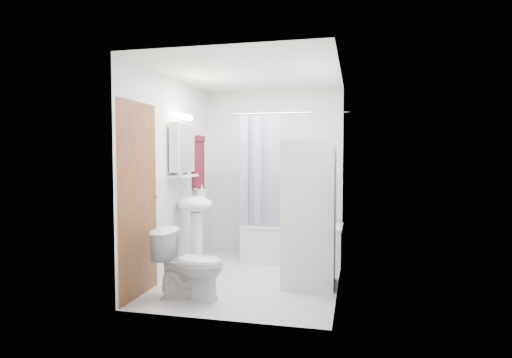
% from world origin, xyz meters
% --- Properties ---
extents(floor, '(2.60, 2.60, 0.00)m').
position_xyz_m(floor, '(0.00, 0.00, 0.00)').
color(floor, silver).
rests_on(floor, ground).
extents(room_walls, '(2.60, 2.60, 2.60)m').
position_xyz_m(room_walls, '(0.00, 0.00, 1.49)').
color(room_walls, white).
rests_on(room_walls, ground).
extents(wainscot, '(1.98, 2.58, 2.58)m').
position_xyz_m(wainscot, '(0.00, 0.29, 0.60)').
color(wainscot, white).
rests_on(wainscot, ground).
extents(door, '(0.05, 2.00, 2.00)m').
position_xyz_m(door, '(-0.95, -0.55, 1.00)').
color(door, brown).
rests_on(door, ground).
extents(bathtub, '(1.34, 0.64, 0.52)m').
position_xyz_m(bathtub, '(0.35, 0.92, 0.28)').
color(bathtub, white).
rests_on(bathtub, ground).
extents(tub_spout, '(0.04, 0.12, 0.04)m').
position_xyz_m(tub_spout, '(0.55, 1.25, 0.84)').
color(tub_spout, silver).
rests_on(tub_spout, room_walls).
extents(curtain_rod, '(1.52, 0.02, 0.02)m').
position_xyz_m(curtain_rod, '(0.35, 0.66, 2.00)').
color(curtain_rod, silver).
rests_on(curtain_rod, room_walls).
extents(shower_curtain, '(0.55, 0.02, 1.45)m').
position_xyz_m(shower_curtain, '(-0.04, 0.66, 1.25)').
color(shower_curtain, '#151D4C').
rests_on(shower_curtain, curtain_rod).
extents(sink, '(0.44, 0.37, 1.04)m').
position_xyz_m(sink, '(-0.75, 0.12, 0.70)').
color(sink, white).
rests_on(sink, ground).
extents(medicine_cabinet, '(0.13, 0.50, 0.71)m').
position_xyz_m(medicine_cabinet, '(-0.90, 0.10, 1.57)').
color(medicine_cabinet, white).
rests_on(medicine_cabinet, room_walls).
extents(shelf, '(0.18, 0.54, 0.02)m').
position_xyz_m(shelf, '(-0.89, 0.10, 1.20)').
color(shelf, silver).
rests_on(shelf, room_walls).
extents(shower_caddy, '(0.22, 0.06, 0.02)m').
position_xyz_m(shower_caddy, '(0.60, 1.24, 1.15)').
color(shower_caddy, silver).
rests_on(shower_caddy, room_walls).
extents(towel, '(0.07, 0.32, 0.77)m').
position_xyz_m(towel, '(-0.94, 0.75, 1.36)').
color(towel, maroon).
rests_on(towel, room_walls).
extents(washer_dryer, '(0.58, 0.57, 1.61)m').
position_xyz_m(washer_dryer, '(0.68, -0.08, 0.81)').
color(washer_dryer, white).
rests_on(washer_dryer, ground).
extents(toilet, '(0.72, 0.41, 0.70)m').
position_xyz_m(toilet, '(-0.45, -0.82, 0.35)').
color(toilet, white).
rests_on(toilet, ground).
extents(soap_pump, '(0.08, 0.17, 0.08)m').
position_xyz_m(soap_pump, '(-0.71, 0.25, 0.95)').
color(soap_pump, gray).
rests_on(soap_pump, sink).
extents(shelf_bottle, '(0.07, 0.18, 0.07)m').
position_xyz_m(shelf_bottle, '(-0.89, -0.05, 1.25)').
color(shelf_bottle, gray).
rests_on(shelf_bottle, shelf).
extents(shelf_cup, '(0.10, 0.09, 0.10)m').
position_xyz_m(shelf_cup, '(-0.89, 0.22, 1.26)').
color(shelf_cup, gray).
rests_on(shelf_cup, shelf).
extents(shampoo_a, '(0.13, 0.17, 0.13)m').
position_xyz_m(shampoo_a, '(0.35, 1.24, 1.23)').
color(shampoo_a, gray).
rests_on(shampoo_a, shower_caddy).
extents(shampoo_b, '(0.08, 0.21, 0.08)m').
position_xyz_m(shampoo_b, '(0.47, 1.24, 1.20)').
color(shampoo_b, navy).
rests_on(shampoo_b, shower_caddy).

